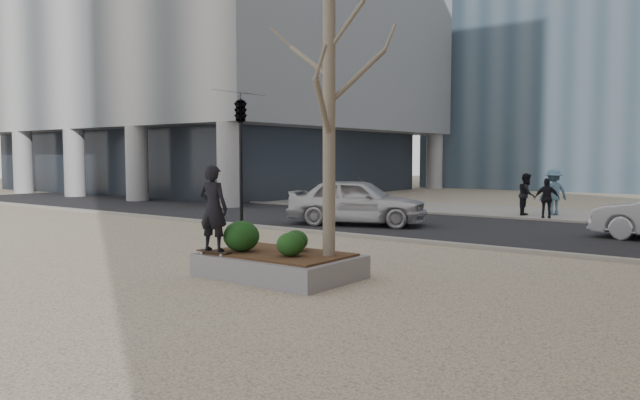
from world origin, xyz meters
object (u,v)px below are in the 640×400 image
Objects in this scene: skateboard at (214,253)px; police_car at (357,201)px; skateboarder at (213,208)px; planter at (279,266)px.

skateboard is 9.93m from police_car.
skateboard is 0.16× the size of police_car.
skateboarder is 0.36× the size of police_car.
police_car is (-2.92, 9.48, -0.54)m from skateboarder.
skateboard reaches higher than planter.
skateboard is 0.46× the size of skateboarder.
planter is at bearing -174.76° from police_car.
skateboarder is (-1.02, -0.80, 1.15)m from planter.
skateboard is (-1.02, -0.80, 0.26)m from planter.
planter is 3.85× the size of skateboard.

